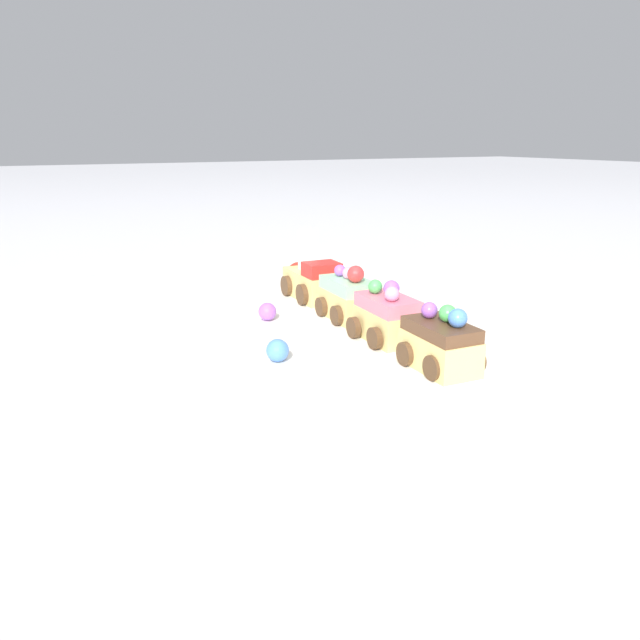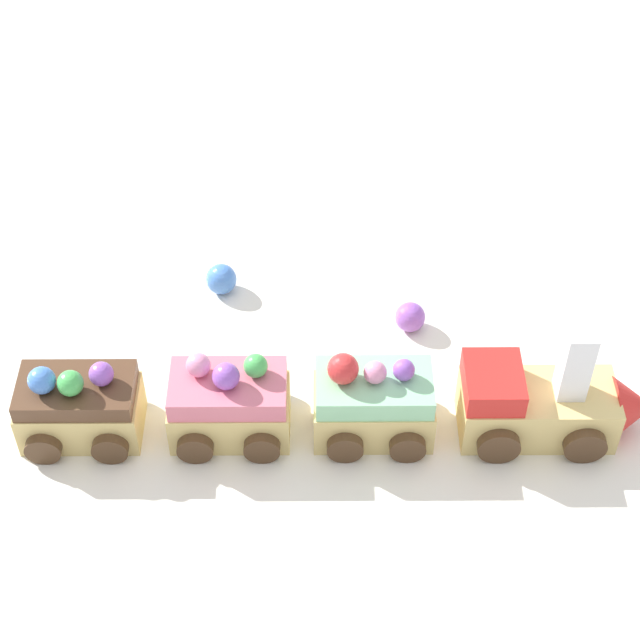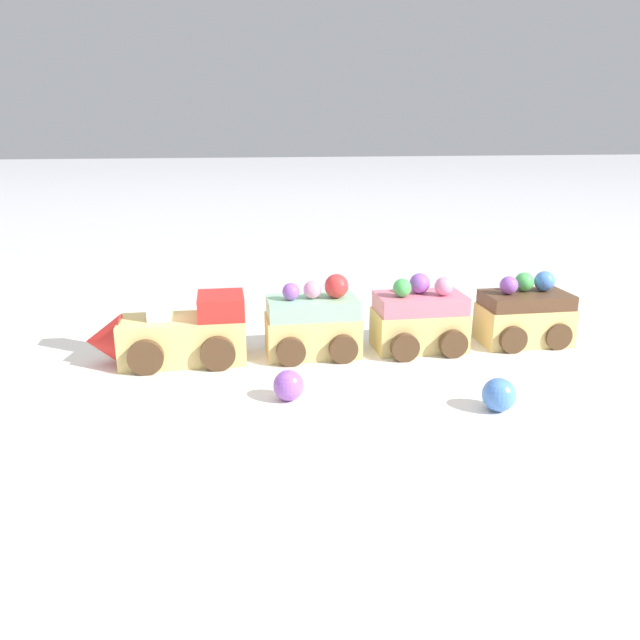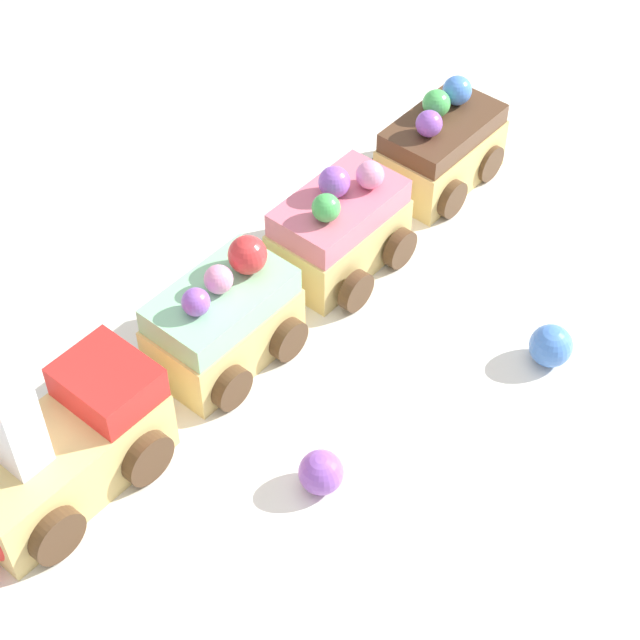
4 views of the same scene
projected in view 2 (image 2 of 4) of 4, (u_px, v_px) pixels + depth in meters
The scene contains 8 objects.
ground_plane at pixel (338, 402), 0.75m from camera, with size 10.00×10.00×0.00m, color #B2B2B7.
display_board at pixel (338, 396), 0.75m from camera, with size 0.83×0.43×0.01m, color white.
cake_train_locomotive at pixel (551, 404), 0.70m from camera, with size 0.13×0.07×0.09m.
cake_car_mint at pixel (373, 403), 0.70m from camera, with size 0.08×0.06×0.07m.
cake_car_strawberry at pixel (229, 404), 0.70m from camera, with size 0.08×0.06×0.07m.
cake_car_chocolate at pixel (79, 406), 0.70m from camera, with size 0.08×0.06×0.06m.
gumball_purple at pixel (410, 317), 0.78m from camera, with size 0.02×0.02×0.02m, color #9956C6.
gumball_blue at pixel (221, 279), 0.80m from camera, with size 0.02×0.02×0.02m, color #4C84E0.
Camera 2 is at (-0.04, -0.48, 0.58)m, focal length 60.00 mm.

